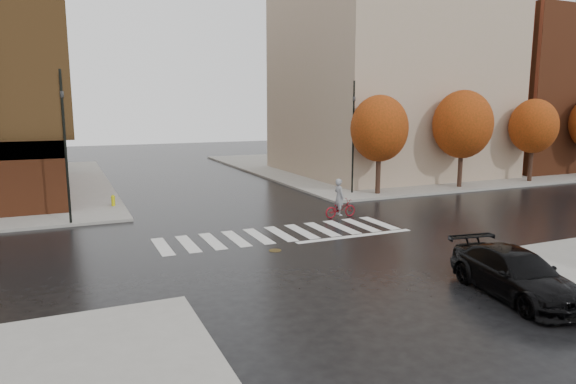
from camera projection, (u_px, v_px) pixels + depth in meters
name	position (u px, v px, depth m)	size (l,w,h in m)	color
ground	(285.00, 236.00, 23.72)	(120.00, 120.00, 0.00)	black
sidewalk_ne	(394.00, 165.00, 51.00)	(30.00, 30.00, 0.15)	gray
crosswalk	(280.00, 234.00, 24.17)	(12.00, 3.00, 0.01)	silver
building_ne_tan	(387.00, 68.00, 44.28)	(16.00, 16.00, 18.00)	tan
building_ne_brick	(529.00, 93.00, 50.09)	(14.00, 14.00, 14.00)	brown
tree_ne_a	(379.00, 129.00, 33.62)	(3.80, 3.80, 6.50)	black
tree_ne_b	(463.00, 124.00, 36.38)	(4.20, 4.20, 6.89)	black
tree_ne_c	(534.00, 126.00, 39.21)	(3.60, 3.60, 6.31)	black
sedan	(516.00, 274.00, 16.21)	(2.06, 5.06, 1.47)	black
cyclist	(340.00, 204.00, 27.57)	(1.89, 0.75, 2.11)	maroon
traffic_light_nw	(65.00, 136.00, 25.06)	(0.19, 0.16, 7.55)	black
traffic_light_ne	(353.00, 130.00, 33.96)	(0.16, 0.19, 7.41)	black
fire_hydrant	(113.00, 200.00, 30.01)	(0.23, 0.23, 0.65)	#BCBA0B
manhole	(275.00, 250.00, 21.39)	(0.53, 0.53, 0.01)	#51401D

